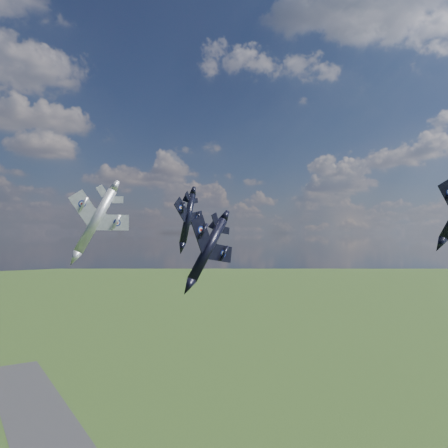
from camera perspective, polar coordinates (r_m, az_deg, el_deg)
jet_lead_navy at (r=64.47m, az=-2.12°, el=-3.30°), size 13.94×17.16×8.94m
jet_high_navy at (r=92.54m, az=-4.77°, el=0.72°), size 16.59×18.45×6.34m
jet_left_silver at (r=78.23m, az=-16.43°, el=0.41°), size 14.64×18.36×8.66m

